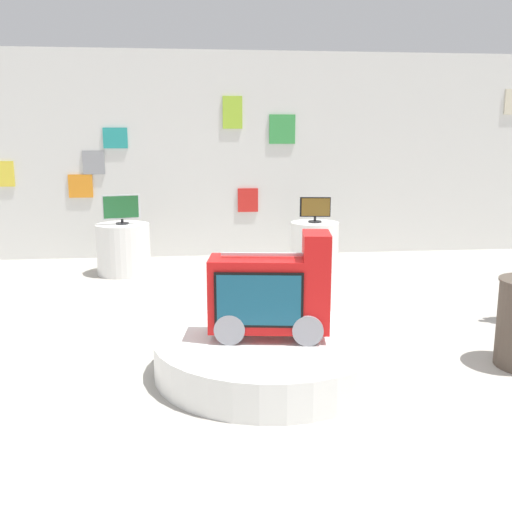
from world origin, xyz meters
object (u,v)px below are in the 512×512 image
Objects in this scene: display_pedestal_left_rear at (314,247)px; display_pedestal_center_rear at (124,249)px; novelty_firetruck_tv at (271,296)px; tv_on_left_rear at (315,209)px; tv_on_center_rear at (122,208)px; main_display_pedestal at (269,354)px.

display_pedestal_center_rear is (-2.74, 0.12, 0.00)m from display_pedestal_left_rear.
display_pedestal_left_rear is at bearing 72.84° from novelty_firetruck_tv.
tv_on_left_rear is 0.85× the size of tv_on_center_rear.
display_pedestal_left_rear is 1.38× the size of tv_on_center_rear.
tv_on_left_rear is at bearing -2.52° from tv_on_center_rear.
novelty_firetruck_tv reaches higher than tv_on_center_rear.
tv_on_center_rear is at bearing 113.27° from novelty_firetruck_tv.
display_pedestal_center_rear is 1.45× the size of tv_on_center_rear.
display_pedestal_center_rear is at bearing 77.45° from tv_on_center_rear.
display_pedestal_left_rear is at bearing -2.53° from display_pedestal_center_rear.
main_display_pedestal is 4.15m from tv_on_center_rear.
display_pedestal_left_rear is (1.12, 3.64, -0.30)m from novelty_firetruck_tv.
tv_on_center_rear is (-2.74, 0.12, 0.58)m from display_pedestal_left_rear.
tv_on_left_rear is (1.14, 3.63, 0.76)m from main_display_pedestal.
display_pedestal_center_rear is at bearing 177.47° from display_pedestal_left_rear.
main_display_pedestal is 3.88m from tv_on_left_rear.
novelty_firetruck_tv is at bearing -107.16° from display_pedestal_left_rear.
main_display_pedestal is 2.52× the size of display_pedestal_center_rear.
tv_on_center_rear is at bearing -102.55° from display_pedestal_center_rear.
display_pedestal_center_rear is 0.58m from tv_on_center_rear.
display_pedestal_left_rear is 0.55m from tv_on_left_rear.
tv_on_center_rear is (-0.00, -0.00, 0.58)m from display_pedestal_center_rear.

